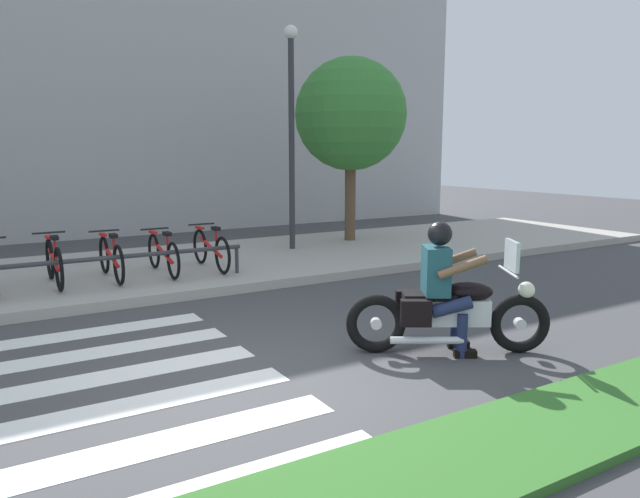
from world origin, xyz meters
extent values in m
plane|color=#424244|center=(0.00, 0.00, 0.00)|extent=(48.00, 48.00, 0.00)
cube|color=#336B28|center=(0.00, -2.22, 0.04)|extent=(24.00, 1.10, 0.08)
cube|color=#A8A399|center=(0.00, 5.50, 0.07)|extent=(24.00, 4.40, 0.15)
cube|color=white|center=(-1.11, -1.60, 0.00)|extent=(2.80, 0.40, 0.01)
cube|color=white|center=(-1.11, -0.80, 0.00)|extent=(2.80, 0.40, 0.01)
cube|color=white|center=(-1.11, 0.00, 0.00)|extent=(2.80, 0.40, 0.01)
cube|color=white|center=(-1.11, 0.80, 0.00)|extent=(2.80, 0.40, 0.01)
cube|color=white|center=(-1.11, 1.60, 0.00)|extent=(2.80, 0.40, 0.01)
cube|color=white|center=(-1.11, 2.40, 0.00)|extent=(2.80, 0.40, 0.01)
torus|color=black|center=(2.83, -0.77, 0.33)|extent=(0.62, 0.44, 0.65)
cylinder|color=silver|center=(2.83, -0.77, 0.33)|extent=(0.15, 0.15, 0.12)
torus|color=black|center=(1.48, 0.04, 0.33)|extent=(0.62, 0.44, 0.65)
cylinder|color=silver|center=(1.48, 0.04, 0.33)|extent=(0.15, 0.15, 0.12)
cube|color=silver|center=(2.15, -0.36, 0.47)|extent=(0.88, 0.69, 0.28)
ellipsoid|color=black|center=(2.34, -0.48, 0.69)|extent=(0.59, 0.51, 0.22)
cube|color=black|center=(1.97, -0.25, 0.62)|extent=(0.62, 0.53, 0.10)
cube|color=black|center=(1.93, 0.02, 0.51)|extent=(0.34, 0.27, 0.28)
cube|color=black|center=(1.71, -0.35, 0.51)|extent=(0.34, 0.27, 0.28)
cylinder|color=silver|center=(2.69, -0.69, 0.90)|extent=(0.35, 0.55, 0.03)
sphere|color=white|center=(2.87, -0.80, 0.70)|extent=(0.18, 0.18, 0.18)
cube|color=silver|center=(2.72, -0.70, 1.08)|extent=(0.24, 0.36, 0.32)
cylinder|color=silver|center=(1.84, -0.39, 0.20)|extent=(0.71, 0.47, 0.08)
cube|color=#1E4C59|center=(2.03, -0.29, 0.92)|extent=(0.43, 0.48, 0.52)
sphere|color=black|center=(2.05, -0.30, 1.32)|extent=(0.26, 0.26, 0.26)
cylinder|color=brown|center=(2.34, -0.22, 0.99)|extent=(0.49, 0.35, 0.26)
cylinder|color=brown|center=(2.11, -0.59, 0.99)|extent=(0.49, 0.35, 0.26)
cylinder|color=#1E284C|center=(2.24, -0.23, 0.56)|extent=(0.45, 0.35, 0.24)
cylinder|color=#1E284C|center=(2.34, -0.29, 0.24)|extent=(0.11, 0.11, 0.48)
cube|color=black|center=(2.37, -0.31, 0.04)|extent=(0.26, 0.21, 0.08)
cylinder|color=#1E284C|center=(2.07, -0.50, 0.56)|extent=(0.45, 0.35, 0.24)
cylinder|color=#1E284C|center=(2.17, -0.56, 0.24)|extent=(0.11, 0.11, 0.48)
cube|color=black|center=(2.21, -0.58, 0.04)|extent=(0.26, 0.21, 0.08)
torus|color=black|center=(-1.16, 5.19, 0.48)|extent=(0.06, 0.66, 0.66)
torus|color=black|center=(-1.16, 4.20, 0.48)|extent=(0.06, 0.66, 0.66)
cylinder|color=red|center=(-1.16, 4.69, 0.55)|extent=(0.06, 0.88, 0.24)
cylinder|color=red|center=(-1.16, 4.45, 0.72)|extent=(0.04, 0.04, 0.40)
cube|color=black|center=(-1.16, 4.45, 0.92)|extent=(0.10, 0.20, 0.06)
cylinder|color=black|center=(-1.16, 5.09, 0.92)|extent=(0.48, 0.03, 0.03)
cube|color=red|center=(-1.16, 5.19, 0.84)|extent=(0.08, 0.28, 0.04)
torus|color=black|center=(-0.33, 5.22, 0.47)|extent=(0.05, 0.63, 0.63)
torus|color=black|center=(-0.32, 4.17, 0.47)|extent=(0.05, 0.63, 0.63)
cylinder|color=red|center=(-0.33, 4.69, 0.54)|extent=(0.06, 0.94, 0.26)
cylinder|color=red|center=(-0.32, 4.43, 0.70)|extent=(0.04, 0.04, 0.39)
cube|color=black|center=(-0.32, 4.43, 0.89)|extent=(0.10, 0.20, 0.06)
cylinder|color=black|center=(-0.33, 5.11, 0.89)|extent=(0.48, 0.03, 0.03)
cube|color=red|center=(-0.33, 5.22, 0.81)|extent=(0.08, 0.28, 0.04)
torus|color=black|center=(0.51, 5.24, 0.46)|extent=(0.05, 0.61, 0.61)
torus|color=black|center=(0.51, 4.14, 0.46)|extent=(0.05, 0.61, 0.61)
cylinder|color=red|center=(0.51, 4.69, 0.52)|extent=(0.06, 0.98, 0.26)
cylinder|color=red|center=(0.51, 4.42, 0.68)|extent=(0.04, 0.04, 0.37)
cube|color=black|center=(0.51, 4.42, 0.86)|extent=(0.10, 0.20, 0.06)
cylinder|color=black|center=(0.51, 5.13, 0.86)|extent=(0.48, 0.03, 0.03)
cube|color=red|center=(0.51, 5.24, 0.79)|extent=(0.08, 0.28, 0.04)
torus|color=black|center=(1.35, 5.23, 0.47)|extent=(0.05, 0.63, 0.63)
torus|color=black|center=(1.35, 4.15, 0.47)|extent=(0.05, 0.63, 0.63)
cylinder|color=red|center=(1.35, 4.69, 0.54)|extent=(0.06, 0.96, 0.26)
cylinder|color=red|center=(1.35, 4.42, 0.70)|extent=(0.04, 0.04, 0.39)
cube|color=black|center=(1.35, 4.42, 0.89)|extent=(0.10, 0.20, 0.06)
cylinder|color=black|center=(1.35, 5.13, 0.89)|extent=(0.48, 0.03, 0.03)
cube|color=red|center=(1.35, 5.23, 0.81)|extent=(0.08, 0.28, 0.04)
cylinder|color=#333338|center=(-1.16, 4.14, 0.60)|extent=(5.62, 0.07, 0.07)
cylinder|color=#333338|center=(1.60, 4.14, 0.38)|extent=(0.06, 0.06, 0.45)
cylinder|color=#2D2D33|center=(3.61, 5.90, 2.20)|extent=(0.12, 0.12, 4.40)
sphere|color=white|center=(3.61, 5.90, 4.52)|extent=(0.28, 0.28, 0.28)
cylinder|color=brown|center=(5.33, 6.30, 1.06)|extent=(0.25, 0.25, 2.12)
sphere|color=#387F33|center=(5.33, 6.30, 2.99)|extent=(2.51, 2.51, 2.51)
cube|color=#AEAEAE|center=(0.00, 11.20, 4.20)|extent=(24.00, 1.20, 8.41)
camera|label=1|loc=(-2.26, -5.01, 2.19)|focal=33.39mm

